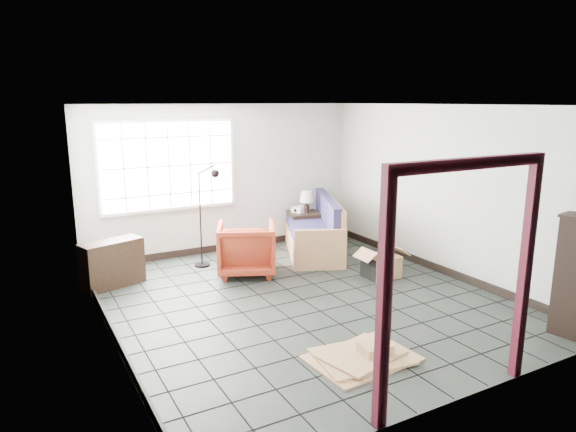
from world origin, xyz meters
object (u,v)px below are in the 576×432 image
futon_sofa (316,232)px  armchair (246,246)px  tall_shelf (574,275)px  side_table (304,218)px

futon_sofa → armchair: 1.68m
futon_sofa → tall_shelf: 4.38m
armchair → side_table: armchair is taller
armchair → tall_shelf: (2.36, -3.77, 0.28)m
side_table → futon_sofa: bearing=-96.1°
armchair → tall_shelf: size_ratio=0.63×
armchair → side_table: (1.65, 1.03, 0.06)m
armchair → tall_shelf: bearing=146.7°
armchair → tall_shelf: tall_shelf is taller
side_table → armchair: bearing=-148.0°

